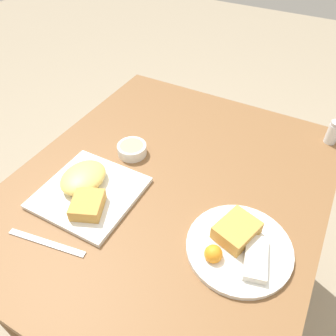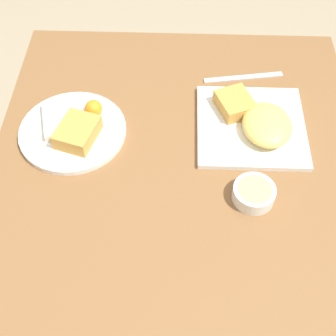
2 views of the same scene
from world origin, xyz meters
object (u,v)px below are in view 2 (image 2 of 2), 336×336
Objects in this scene: plate_square_near at (257,123)px; plate_oval_far at (75,129)px; butter_knife at (245,78)px; sauce_ramekin at (256,193)px.

plate_oval_far is (-0.03, 0.44, -0.01)m from plate_square_near.
plate_square_near is 0.18m from butter_knife.
butter_knife is (0.21, -0.43, -0.01)m from plate_oval_far.
sauce_ramekin is at bearing -112.45° from plate_oval_far.
plate_oval_far is at bearing 67.55° from sauce_ramekin.
sauce_ramekin is 0.43× the size of butter_knife.
plate_square_near is 1.01× the size of plate_oval_far.
plate_oval_far is 0.48m from butter_knife.
butter_knife is (0.39, -0.00, -0.02)m from sauce_ramekin.
plate_square_near reaches higher than butter_knife.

